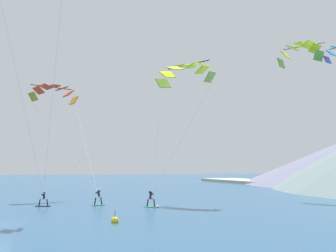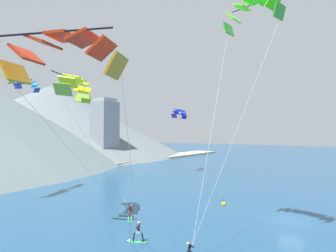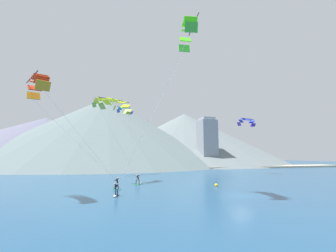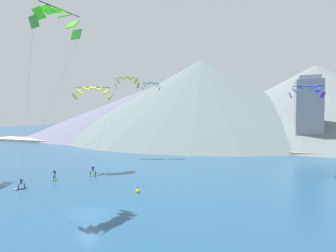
{
  "view_description": "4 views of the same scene",
  "coord_description": "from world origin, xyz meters",
  "px_view_note": "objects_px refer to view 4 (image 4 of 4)",
  "views": [
    {
      "loc": [
        35.41,
        1.77,
        4.07
      ],
      "look_at": [
        3.5,
        11.8,
        6.97
      ],
      "focal_mm": 50.0,
      "sensor_mm": 36.0,
      "label": 1
    },
    {
      "loc": [
        -31.23,
        -5.81,
        9.41
      ],
      "look_at": [
        -3.67,
        13.76,
        10.44
      ],
      "focal_mm": 28.0,
      "sensor_mm": 36.0,
      "label": 2
    },
    {
      "loc": [
        -16.98,
        -24.15,
        4.72
      ],
      "look_at": [
        -3.09,
        19.45,
        10.92
      ],
      "focal_mm": 24.0,
      "sensor_mm": 36.0,
      "label": 3
    },
    {
      "loc": [
        17.47,
        -22.39,
        10.37
      ],
      "look_at": [
        3.57,
        14.21,
        8.67
      ],
      "focal_mm": 28.0,
      "sensor_mm": 36.0,
      "label": 4
    }
  ],
  "objects_px": {
    "kitesurfer_mid_center": "(94,172)",
    "parafoil_kite_mid_center": "(93,92)",
    "parafoil_kite_distant_mid_solo": "(306,90)",
    "parafoil_kite_near_lead": "(57,20)",
    "race_marker_buoy": "(138,191)",
    "parafoil_kite_distant_high_outer": "(151,85)",
    "kitesurfer_near_trail": "(55,176)",
    "kitesurfer_near_lead": "(20,186)",
    "parafoil_kite_distant_low_drift": "(127,81)"
  },
  "relations": [
    {
      "from": "kitesurfer_mid_center",
      "to": "parafoil_kite_distant_low_drift",
      "type": "height_order",
      "value": "parafoil_kite_distant_low_drift"
    },
    {
      "from": "kitesurfer_mid_center",
      "to": "parafoil_kite_distant_mid_solo",
      "type": "distance_m",
      "value": 39.71
    },
    {
      "from": "kitesurfer_mid_center",
      "to": "kitesurfer_near_lead",
      "type": "bearing_deg",
      "value": -113.68
    },
    {
      "from": "parafoil_kite_near_lead",
      "to": "parafoil_kite_distant_high_outer",
      "type": "distance_m",
      "value": 35.95
    },
    {
      "from": "kitesurfer_mid_center",
      "to": "parafoil_kite_mid_center",
      "type": "height_order",
      "value": "parafoil_kite_mid_center"
    },
    {
      "from": "parafoil_kite_mid_center",
      "to": "race_marker_buoy",
      "type": "distance_m",
      "value": 23.57
    },
    {
      "from": "kitesurfer_near_trail",
      "to": "parafoil_kite_distant_low_drift",
      "type": "bearing_deg",
      "value": 93.15
    },
    {
      "from": "kitesurfer_near_lead",
      "to": "parafoil_kite_near_lead",
      "type": "height_order",
      "value": "parafoil_kite_near_lead"
    },
    {
      "from": "parafoil_kite_distant_low_drift",
      "to": "parafoil_kite_distant_high_outer",
      "type": "bearing_deg",
      "value": 21.21
    },
    {
      "from": "parafoil_kite_distant_mid_solo",
      "to": "race_marker_buoy",
      "type": "xyz_separation_m",
      "value": [
        -22.4,
        -21.28,
        -14.58
      ]
    },
    {
      "from": "kitesurfer_mid_center",
      "to": "race_marker_buoy",
      "type": "distance_m",
      "value": 12.9
    },
    {
      "from": "parafoil_kite_near_lead",
      "to": "parafoil_kite_distant_mid_solo",
      "type": "xyz_separation_m",
      "value": [
        29.68,
        27.56,
        -6.75
      ]
    },
    {
      "from": "kitesurfer_mid_center",
      "to": "parafoil_kite_mid_center",
      "type": "distance_m",
      "value": 15.37
    },
    {
      "from": "parafoil_kite_mid_center",
      "to": "parafoil_kite_distant_low_drift",
      "type": "distance_m",
      "value": 16.88
    },
    {
      "from": "parafoil_kite_near_lead",
      "to": "parafoil_kite_mid_center",
      "type": "xyz_separation_m",
      "value": [
        -7.82,
        17.06,
        -6.79
      ]
    },
    {
      "from": "parafoil_kite_distant_low_drift",
      "to": "kitesurfer_near_trail",
      "type": "bearing_deg",
      "value": -86.85
    },
    {
      "from": "parafoil_kite_mid_center",
      "to": "race_marker_buoy",
      "type": "bearing_deg",
      "value": -35.51
    },
    {
      "from": "parafoil_kite_near_lead",
      "to": "parafoil_kite_mid_center",
      "type": "height_order",
      "value": "parafoil_kite_near_lead"
    },
    {
      "from": "race_marker_buoy",
      "to": "parafoil_kite_distant_mid_solo",
      "type": "bearing_deg",
      "value": 43.53
    },
    {
      "from": "parafoil_kite_distant_mid_solo",
      "to": "kitesurfer_mid_center",
      "type": "bearing_deg",
      "value": -155.69
    },
    {
      "from": "parafoil_kite_distant_low_drift",
      "to": "parafoil_kite_distant_mid_solo",
      "type": "relative_size",
      "value": 1.04
    },
    {
      "from": "parafoil_kite_mid_center",
      "to": "parafoil_kite_near_lead",
      "type": "bearing_deg",
      "value": -65.37
    },
    {
      "from": "parafoil_kite_mid_center",
      "to": "parafoil_kite_distant_high_outer",
      "type": "relative_size",
      "value": 3.02
    },
    {
      "from": "kitesurfer_near_lead",
      "to": "race_marker_buoy",
      "type": "bearing_deg",
      "value": 15.78
    },
    {
      "from": "parafoil_kite_distant_low_drift",
      "to": "parafoil_kite_distant_mid_solo",
      "type": "xyz_separation_m",
      "value": [
        39.32,
        -5.78,
        -4.01
      ]
    },
    {
      "from": "kitesurfer_near_lead",
      "to": "parafoil_kite_distant_mid_solo",
      "type": "bearing_deg",
      "value": 33.89
    },
    {
      "from": "kitesurfer_mid_center",
      "to": "parafoil_kite_distant_low_drift",
      "type": "xyz_separation_m",
      "value": [
        -5.52,
        21.05,
        18.19
      ]
    },
    {
      "from": "parafoil_kite_mid_center",
      "to": "parafoil_kite_distant_mid_solo",
      "type": "distance_m",
      "value": 38.94
    },
    {
      "from": "parafoil_kite_distant_high_outer",
      "to": "kitesurfer_near_trail",
      "type": "bearing_deg",
      "value": -98.6
    },
    {
      "from": "parafoil_kite_mid_center",
      "to": "parafoil_kite_distant_high_outer",
      "type": "xyz_separation_m",
      "value": [
        3.8,
        18.46,
        3.01
      ]
    },
    {
      "from": "parafoil_kite_near_lead",
      "to": "race_marker_buoy",
      "type": "xyz_separation_m",
      "value": [
        7.28,
        6.28,
        -21.32
      ]
    },
    {
      "from": "kitesurfer_near_lead",
      "to": "race_marker_buoy",
      "type": "distance_m",
      "value": 16.66
    },
    {
      "from": "kitesurfer_near_trail",
      "to": "parafoil_kite_near_lead",
      "type": "distance_m",
      "value": 23.75
    },
    {
      "from": "kitesurfer_mid_center",
      "to": "parafoil_kite_near_lead",
      "type": "distance_m",
      "value": 24.62
    },
    {
      "from": "parafoil_kite_mid_center",
      "to": "race_marker_buoy",
      "type": "relative_size",
      "value": 14.09
    },
    {
      "from": "kitesurfer_near_lead",
      "to": "kitesurfer_near_trail",
      "type": "bearing_deg",
      "value": 85.01
    },
    {
      "from": "kitesurfer_near_lead",
      "to": "kitesurfer_mid_center",
      "type": "bearing_deg",
      "value": 66.32
    },
    {
      "from": "parafoil_kite_distant_high_outer",
      "to": "race_marker_buoy",
      "type": "xyz_separation_m",
      "value": [
        11.3,
        -29.24,
        -17.54
      ]
    },
    {
      "from": "kitesurfer_near_lead",
      "to": "race_marker_buoy",
      "type": "xyz_separation_m",
      "value": [
        16.03,
        4.53,
        -0.28
      ]
    },
    {
      "from": "parafoil_kite_mid_center",
      "to": "parafoil_kite_distant_low_drift",
      "type": "relative_size",
      "value": 2.32
    },
    {
      "from": "parafoil_kite_distant_low_drift",
      "to": "parafoil_kite_distant_mid_solo",
      "type": "height_order",
      "value": "parafoil_kite_distant_low_drift"
    },
    {
      "from": "parafoil_kite_distant_high_outer",
      "to": "parafoil_kite_distant_mid_solo",
      "type": "bearing_deg",
      "value": -13.3
    },
    {
      "from": "kitesurfer_near_trail",
      "to": "parafoil_kite_distant_mid_solo",
      "type": "height_order",
      "value": "parafoil_kite_distant_mid_solo"
    },
    {
      "from": "kitesurfer_near_trail",
      "to": "race_marker_buoy",
      "type": "relative_size",
      "value": 1.78
    },
    {
      "from": "parafoil_kite_near_lead",
      "to": "kitesurfer_near_lead",
      "type": "bearing_deg",
      "value": 168.68
    },
    {
      "from": "kitesurfer_near_trail",
      "to": "kitesurfer_mid_center",
      "type": "bearing_deg",
      "value": 48.28
    },
    {
      "from": "kitesurfer_near_lead",
      "to": "kitesurfer_mid_center",
      "type": "height_order",
      "value": "kitesurfer_mid_center"
    },
    {
      "from": "parafoil_kite_near_lead",
      "to": "race_marker_buoy",
      "type": "distance_m",
      "value": 23.39
    },
    {
      "from": "parafoil_kite_mid_center",
      "to": "race_marker_buoy",
      "type": "height_order",
      "value": "parafoil_kite_mid_center"
    },
    {
      "from": "parafoil_kite_distant_mid_solo",
      "to": "race_marker_buoy",
      "type": "height_order",
      "value": "parafoil_kite_distant_mid_solo"
    }
  ]
}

